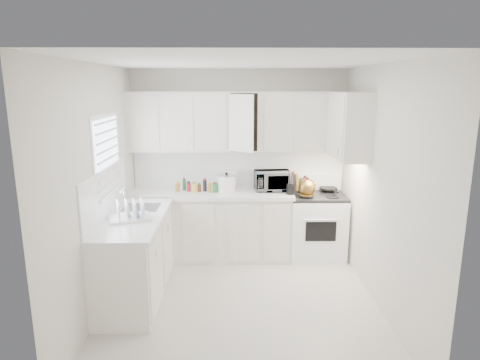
{
  "coord_description": "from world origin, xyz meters",
  "views": [
    {
      "loc": [
        -0.08,
        -4.27,
        2.37
      ],
      "look_at": [
        0.0,
        0.7,
        1.25
      ],
      "focal_mm": 31.24,
      "sensor_mm": 36.0,
      "label": 1
    }
  ],
  "objects_px": {
    "rice_cooker": "(227,182)",
    "utensil_crock": "(290,183)",
    "microwave": "(273,179)",
    "tea_kettle": "(307,186)",
    "dish_rack": "(129,209)",
    "stove": "(317,217)"
  },
  "relations": [
    {
      "from": "tea_kettle",
      "to": "utensil_crock",
      "type": "bearing_deg",
      "value": 170.13
    },
    {
      "from": "stove",
      "to": "tea_kettle",
      "type": "bearing_deg",
      "value": -137.8
    },
    {
      "from": "rice_cooker",
      "to": "utensil_crock",
      "type": "bearing_deg",
      "value": -11.12
    },
    {
      "from": "microwave",
      "to": "dish_rack",
      "type": "xyz_separation_m",
      "value": [
        -1.68,
        -1.28,
        -0.05
      ]
    },
    {
      "from": "rice_cooker",
      "to": "dish_rack",
      "type": "xyz_separation_m",
      "value": [
        -1.04,
        -1.25,
        -0.01
      ]
    },
    {
      "from": "microwave",
      "to": "rice_cooker",
      "type": "xyz_separation_m",
      "value": [
        -0.64,
        -0.04,
        -0.04
      ]
    },
    {
      "from": "rice_cooker",
      "to": "utensil_crock",
      "type": "xyz_separation_m",
      "value": [
        0.86,
        -0.19,
        0.03
      ]
    },
    {
      "from": "tea_kettle",
      "to": "microwave",
      "type": "bearing_deg",
      "value": 146.69
    },
    {
      "from": "dish_rack",
      "to": "rice_cooker",
      "type": "bearing_deg",
      "value": 30.9
    },
    {
      "from": "utensil_crock",
      "to": "dish_rack",
      "type": "xyz_separation_m",
      "value": [
        -1.89,
        -1.06,
        -0.04
      ]
    },
    {
      "from": "utensil_crock",
      "to": "dish_rack",
      "type": "distance_m",
      "value": 2.17
    },
    {
      "from": "rice_cooker",
      "to": "dish_rack",
      "type": "distance_m",
      "value": 1.62
    },
    {
      "from": "dish_rack",
      "to": "microwave",
      "type": "bearing_deg",
      "value": 18.04
    },
    {
      "from": "rice_cooker",
      "to": "tea_kettle",
      "type": "bearing_deg",
      "value": -9.91
    },
    {
      "from": "utensil_crock",
      "to": "dish_rack",
      "type": "height_order",
      "value": "utensil_crock"
    },
    {
      "from": "tea_kettle",
      "to": "rice_cooker",
      "type": "bearing_deg",
      "value": 165.36
    },
    {
      "from": "stove",
      "to": "tea_kettle",
      "type": "height_order",
      "value": "tea_kettle"
    },
    {
      "from": "stove",
      "to": "microwave",
      "type": "relative_size",
      "value": 2.37
    },
    {
      "from": "stove",
      "to": "rice_cooker",
      "type": "bearing_deg",
      "value": 177.85
    },
    {
      "from": "tea_kettle",
      "to": "stove",
      "type": "bearing_deg",
      "value": 38.51
    },
    {
      "from": "tea_kettle",
      "to": "microwave",
      "type": "distance_m",
      "value": 0.51
    },
    {
      "from": "microwave",
      "to": "dish_rack",
      "type": "relative_size",
      "value": 1.15
    }
  ]
}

